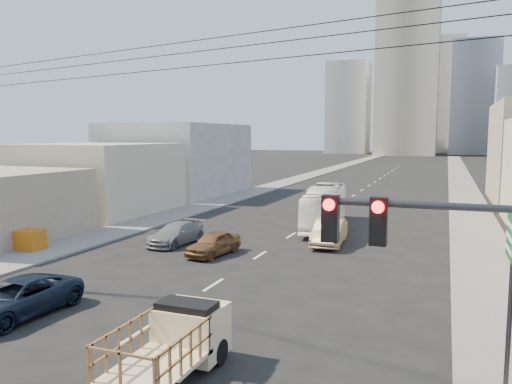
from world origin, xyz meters
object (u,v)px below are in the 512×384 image
Objects in this scene: sedan_tan at (329,232)px; navy_pickup at (17,298)px; traffic_signal at (452,302)px; green_sign at (511,258)px; city_bus at (325,207)px; flatbed_pickup at (172,340)px; sedan_brown at (213,243)px; crate_stack at (27,239)px; sedan_grey at (176,234)px.

navy_pickup is at bearing -120.25° from sedan_tan.
green_sign is (1.39, 5.01, -0.34)m from traffic_signal.
navy_pickup is 16.16m from traffic_signal.
city_bus is 24.51m from green_sign.
city_bus is 2.26× the size of sedan_tan.
flatbed_pickup is at bearing -12.17° from navy_pickup.
navy_pickup is 1.00× the size of green_sign.
sedan_tan is (5.50, 4.97, 0.12)m from sedan_brown.
navy_pickup is 0.46× the size of city_bus.
navy_pickup is 2.78× the size of crate_stack.
city_bus is 2.37× the size of sedan_grey.
crate_stack is (-7.90, 8.27, -0.00)m from navy_pickup.
sedan_tan is at bearing 51.31° from sedan_brown.
navy_pickup is at bearing 165.08° from flatbed_pickup.
sedan_tan is (1.62, -5.77, -0.72)m from city_bus.
navy_pickup is 1.05× the size of sedan_tan.
sedan_grey is 8.56m from crate_stack.
flatbed_pickup is at bearing -59.57° from sedan_brown.
sedan_tan is at bearing 24.76° from sedan_grey.
sedan_brown is 0.86× the size of sedan_grey.
navy_pickup is 1.10× the size of sedan_grey.
flatbed_pickup is at bearing -168.35° from green_sign.
green_sign reaches higher than sedan_tan.
sedan_grey is at bearing 141.89° from green_sign.
sedan_grey is at bearing 96.16° from navy_pickup.
traffic_signal is at bearing -81.27° from city_bus.
flatbed_pickup is 17.39m from sedan_grey.
sedan_brown is at bearing 139.52° from green_sign.
city_bus is (-1.31, 24.12, 0.41)m from flatbed_pickup.
sedan_grey is at bearing 33.65° from crate_stack.
crate_stack is (-15.73, 10.36, -0.40)m from flatbed_pickup.
flatbed_pickup is 0.73× the size of traffic_signal.
sedan_tan reaches higher than crate_stack.
crate_stack is at bearing 160.37° from green_sign.
navy_pickup is 0.83× the size of traffic_signal.
city_bus reaches higher than flatbed_pickup.
crate_stack is (-22.77, 13.63, -3.39)m from traffic_signal.
sedan_grey is 0.91× the size of green_sign.
green_sign is (9.75, -22.38, 2.24)m from city_bus.
crate_stack is at bearing -157.19° from sedan_tan.
sedan_brown is (2.63, 11.29, -0.03)m from navy_pickup.
green_sign is (17.04, -13.36, 3.08)m from sedan_grey.
green_sign is at bearing -19.63° from crate_stack.
sedan_grey is at bearing -137.21° from city_bus.
crate_stack is at bearing 146.64° from flatbed_pickup.
green_sign reaches higher than sedan_grey.
sedan_brown is at bearing -22.17° from sedan_grey.
sedan_brown reaches higher than crate_stack.
sedan_brown is 0.82× the size of sedan_tan.
green_sign is (16.26, -0.35, 3.05)m from navy_pickup.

